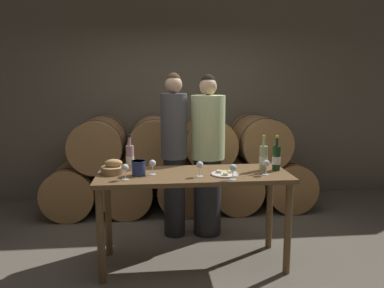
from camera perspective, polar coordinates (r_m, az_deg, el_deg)
ground_plane at (r=3.77m, az=0.21°, el=-17.70°), size 10.00×10.00×0.00m
stone_wall_back at (r=5.54m, az=-2.21°, el=8.31°), size 10.00×0.12×3.20m
barrel_stack at (r=5.08m, az=-1.70°, el=-3.29°), size 3.53×0.95×1.26m
tasting_table at (r=3.48m, az=0.22°, el=-6.43°), size 1.76×0.66×0.89m
person_left at (r=4.11m, az=-2.74°, el=-1.36°), size 0.29×0.29×1.81m
person_right at (r=4.16m, az=2.41°, el=-1.74°), size 0.38×0.38×1.80m
wine_bottle_red at (r=3.62m, az=12.73°, el=-2.11°), size 0.08×0.08×0.34m
wine_bottle_white at (r=3.60m, az=10.83°, el=-2.09°), size 0.08×0.08×0.33m
wine_bottle_rose at (r=3.59m, az=-9.43°, el=-2.07°), size 0.08×0.08×0.34m
blue_crock at (r=3.39m, az=-8.15°, el=-3.55°), size 0.13×0.13×0.13m
bread_basket at (r=3.50m, az=-11.88°, el=-3.61°), size 0.22×0.22×0.13m
cheese_plate at (r=3.40m, az=5.05°, el=-4.56°), size 0.25×0.25×0.04m
wine_glass_far_left at (r=3.26m, az=-10.16°, el=-3.66°), size 0.06×0.06×0.14m
wine_glass_left at (r=3.39m, az=-6.05°, el=-3.02°), size 0.06×0.06×0.14m
wine_glass_center at (r=3.31m, az=1.19°, el=-3.30°), size 0.06×0.06×0.14m
wine_glass_right at (r=3.22m, az=6.26°, el=-3.72°), size 0.06×0.06×0.14m
wine_glass_far_right at (r=3.43m, az=11.22°, el=-3.01°), size 0.06×0.06×0.14m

